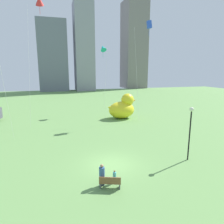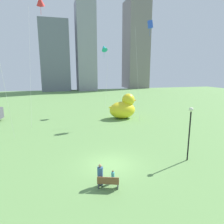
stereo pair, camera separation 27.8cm
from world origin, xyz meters
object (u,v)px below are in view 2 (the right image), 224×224
Objects in this scene: park_bench at (108,182)px; person_adult at (100,174)px; giant_inflatable_duck at (123,108)px; kite_blue at (150,25)px; lamppost at (190,124)px; person_child at (113,176)px; kite_teal at (104,48)px; kite_red at (40,2)px.

person_adult reaches higher than park_bench.
giant_inflatable_duck is 13.55m from kite_blue.
person_child is at bearing -166.44° from lamppost.
giant_inflatable_duck is (7.08, 18.62, 1.23)m from person_child.
lamppost is at bearing 12.51° from person_adult.
kite_teal is at bearing 105.03° from giant_inflatable_duck.
person_adult is at bearing -77.47° from kite_red.
person_adult is 0.09× the size of kite_red.
kite_blue reaches higher than giant_inflatable_duck.
person_adult is at bearing -104.09° from kite_teal.
giant_inflatable_duck is (7.57, 19.19, 1.30)m from park_bench.
kite_blue is (3.43, 15.71, 11.37)m from lamppost.
kite_teal is 0.72× the size of kite_red.
kite_blue reaches higher than person_adult.
giant_inflatable_duck is 0.39× the size of kite_teal.
person_child is 0.08× the size of kite_teal.
person_child is 28.04m from kite_teal.
giant_inflatable_duck is 12.18m from kite_teal.
kite_teal reaches higher than giant_inflatable_duck.
kite_red reaches higher than kite_blue.
lamppost is 19.69m from kite_blue.
kite_red is (-10.38, -6.73, 4.99)m from kite_teal.
kite_blue is at bearing -16.52° from giant_inflatable_duck.
person_child is 19.96m from giant_inflatable_duck.
person_child is (0.49, 0.57, 0.07)m from park_bench.
park_bench is 0.75m from person_child.
kite_red is (-12.09, -0.33, 15.21)m from giant_inflatable_duck.
person_adult is 8.93m from lamppost.
kite_teal reaches higher than person_adult.
kite_teal reaches higher than lamppost.
person_child is (0.93, 0.06, -0.35)m from person_adult.
lamppost is 24.87m from kite_teal.
lamppost is at bearing 16.59° from park_bench.
kite_red is at bearing 102.53° from person_adult.
person_adult is 25.29m from kite_blue.
giant_inflatable_duck is 0.28× the size of kite_red.
lamppost is at bearing -88.78° from giant_inflatable_duck.
lamppost is at bearing 13.56° from person_child.
person_child is at bearing -102.10° from kite_teal.
park_bench is 0.96× the size of person_adult.
kite_blue is 16.06m from kite_red.
kite_red is at bearing 105.31° from person_child.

